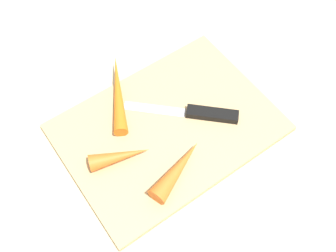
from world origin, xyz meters
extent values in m
plane|color=#C6B793|center=(0.00, 0.00, 0.00)|extent=(1.40, 1.40, 0.00)
cube|color=tan|center=(0.00, 0.00, 0.01)|extent=(0.36, 0.26, 0.01)
cube|color=#B7B7BC|center=(0.00, -0.04, 0.01)|extent=(0.09, 0.09, 0.00)
cube|color=black|center=(-0.07, 0.03, 0.02)|extent=(0.08, 0.08, 0.01)
cone|color=orange|center=(0.04, -0.10, 0.02)|extent=(0.10, 0.16, 0.03)
cone|color=orange|center=(0.10, 0.01, 0.03)|extent=(0.10, 0.06, 0.03)
cone|color=orange|center=(0.04, 0.08, 0.03)|extent=(0.12, 0.07, 0.03)
camera|label=1|loc=(0.20, 0.28, 0.60)|focal=42.69mm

